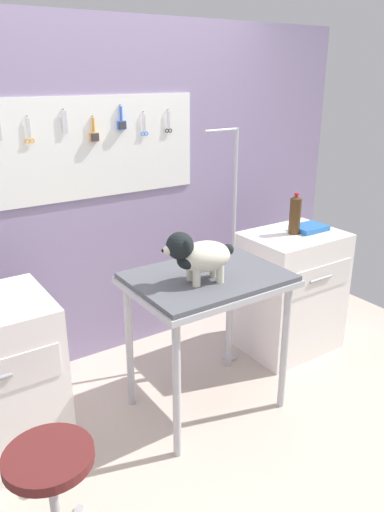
% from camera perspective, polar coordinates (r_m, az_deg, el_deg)
% --- Properties ---
extents(ground, '(4.40, 4.00, 0.04)m').
position_cam_1_polar(ground, '(2.99, 3.16, -20.84)').
color(ground, '#C3B2A1').
extents(rear_wall_panel, '(4.00, 0.11, 2.30)m').
position_cam_1_polar(rear_wall_panel, '(3.44, -9.44, 6.86)').
color(rear_wall_panel, '#8C7CA1').
rests_on(rear_wall_panel, ground).
extents(grooming_table, '(0.88, 0.65, 0.88)m').
position_cam_1_polar(grooming_table, '(2.83, 1.79, -3.99)').
color(grooming_table, '#B7B7BC').
rests_on(grooming_table, ground).
extents(grooming_arm, '(0.30, 0.11, 1.64)m').
position_cam_1_polar(grooming_arm, '(3.35, 4.62, -0.44)').
color(grooming_arm, '#B7B7BC').
rests_on(grooming_arm, ground).
extents(dog, '(0.41, 0.24, 0.30)m').
position_cam_1_polar(dog, '(2.63, 0.64, 0.12)').
color(dog, beige).
rests_on(dog, grooming_table).
extents(cabinet_right, '(0.68, 0.54, 0.89)m').
position_cam_1_polar(cabinet_right, '(3.69, 11.29, -4.05)').
color(cabinet_right, white).
rests_on(cabinet_right, ground).
extents(stool, '(0.37, 0.37, 0.53)m').
position_cam_1_polar(stool, '(2.26, -16.07, -22.72)').
color(stool, '#9E9EA3').
rests_on(stool, ground).
extents(soda_bottle, '(0.08, 0.08, 0.29)m').
position_cam_1_polar(soda_bottle, '(3.49, 11.82, 4.68)').
color(soda_bottle, '#452E15').
rests_on(soda_bottle, cabinet_right).
extents(supply_tray, '(0.24, 0.18, 0.04)m').
position_cam_1_polar(supply_tray, '(3.62, 13.39, 3.18)').
color(supply_tray, '#2B6BB8').
rests_on(supply_tray, cabinet_right).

